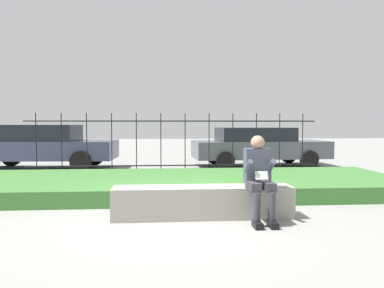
% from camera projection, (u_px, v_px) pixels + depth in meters
% --- Properties ---
extents(ground_plane, '(60.00, 60.00, 0.00)m').
position_uv_depth(ground_plane, '(180.00, 218.00, 5.82)').
color(ground_plane, gray).
extents(stone_bench, '(2.80, 0.50, 0.49)m').
position_uv_depth(stone_bench, '(203.00, 204.00, 5.84)').
color(stone_bench, gray).
rests_on(stone_bench, ground_plane).
extents(person_seated_reader, '(0.42, 0.73, 1.29)m').
position_uv_depth(person_seated_reader, '(259.00, 174.00, 5.59)').
color(person_seated_reader, black).
rests_on(person_seated_reader, ground_plane).
extents(grass_berm, '(9.75, 3.20, 0.31)m').
position_uv_depth(grass_berm, '(175.00, 184.00, 8.10)').
color(grass_berm, '#3D7533').
rests_on(grass_berm, ground_plane).
extents(iron_fence, '(7.75, 0.03, 1.74)m').
position_uv_depth(iron_fence, '(173.00, 144.00, 9.98)').
color(iron_fence, black).
rests_on(iron_fence, ground_plane).
extents(car_parked_right, '(4.64, 2.13, 1.33)m').
position_uv_depth(car_parked_right, '(258.00, 146.00, 12.87)').
color(car_parked_right, '#4C5156').
rests_on(car_parked_right, ground_plane).
extents(car_parked_left, '(4.65, 2.08, 1.43)m').
position_uv_depth(car_parked_left, '(42.00, 145.00, 12.08)').
color(car_parked_left, '#383D56').
rests_on(car_parked_left, ground_plane).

